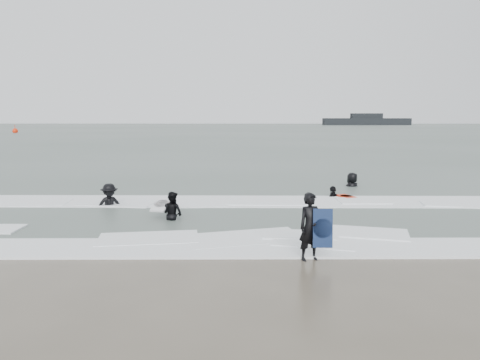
{
  "coord_description": "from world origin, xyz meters",
  "views": [
    {
      "loc": [
        0.2,
        -12.86,
        3.63
      ],
      "look_at": [
        0.0,
        5.0,
        1.1
      ],
      "focal_mm": 35.0,
      "sensor_mm": 36.0,
      "label": 1
    }
  ],
  "objects_px": {
    "surfer_wading": "(173,221)",
    "surfer_right_near": "(333,198)",
    "surfer_breaker": "(110,208)",
    "vessel_horizon": "(366,121)",
    "surfer_centre": "(310,260)",
    "surfer_right_far": "(352,187)",
    "buoy": "(15,131)"
  },
  "relations": [
    {
      "from": "surfer_centre",
      "to": "buoy",
      "type": "relative_size",
      "value": 1.05
    },
    {
      "from": "buoy",
      "to": "vessel_horizon",
      "type": "height_order",
      "value": "vessel_horizon"
    },
    {
      "from": "buoy",
      "to": "vessel_horizon",
      "type": "bearing_deg",
      "value": 37.69
    },
    {
      "from": "surfer_breaker",
      "to": "surfer_centre",
      "type": "bearing_deg",
      "value": -68.42
    },
    {
      "from": "surfer_wading",
      "to": "surfer_breaker",
      "type": "height_order",
      "value": "surfer_breaker"
    },
    {
      "from": "surfer_right_near",
      "to": "surfer_right_far",
      "type": "distance_m",
      "value": 3.34
    },
    {
      "from": "surfer_wading",
      "to": "buoy",
      "type": "height_order",
      "value": "buoy"
    },
    {
      "from": "surfer_centre",
      "to": "surfer_right_far",
      "type": "xyz_separation_m",
      "value": [
        3.71,
        11.73,
        0.0
      ]
    },
    {
      "from": "surfer_wading",
      "to": "surfer_right_near",
      "type": "distance_m",
      "value": 7.74
    },
    {
      "from": "surfer_centre",
      "to": "surfer_right_near",
      "type": "bearing_deg",
      "value": 54.48
    },
    {
      "from": "surfer_centre",
      "to": "surfer_breaker",
      "type": "distance_m",
      "value": 9.48
    },
    {
      "from": "surfer_centre",
      "to": "surfer_wading",
      "type": "bearing_deg",
      "value": 112.44
    },
    {
      "from": "surfer_wading",
      "to": "surfer_right_far",
      "type": "height_order",
      "value": "surfer_right_far"
    },
    {
      "from": "surfer_wading",
      "to": "surfer_centre",
      "type": "bearing_deg",
      "value": 168.0
    },
    {
      "from": "surfer_right_near",
      "to": "surfer_right_far",
      "type": "bearing_deg",
      "value": -160.45
    },
    {
      "from": "surfer_breaker",
      "to": "buoy",
      "type": "relative_size",
      "value": 1.09
    },
    {
      "from": "surfer_breaker",
      "to": "surfer_right_near",
      "type": "distance_m",
      "value": 9.41
    },
    {
      "from": "surfer_right_far",
      "to": "buoy",
      "type": "distance_m",
      "value": 81.64
    },
    {
      "from": "vessel_horizon",
      "to": "surfer_breaker",
      "type": "bearing_deg",
      "value": -108.25
    },
    {
      "from": "surfer_centre",
      "to": "surfer_right_near",
      "type": "relative_size",
      "value": 1.03
    },
    {
      "from": "surfer_breaker",
      "to": "surfer_right_near",
      "type": "height_order",
      "value": "surfer_breaker"
    },
    {
      "from": "vessel_horizon",
      "to": "surfer_wading",
      "type": "bearing_deg",
      "value": -106.91
    },
    {
      "from": "surfer_right_far",
      "to": "vessel_horizon",
      "type": "distance_m",
      "value": 133.52
    },
    {
      "from": "surfer_right_far",
      "to": "surfer_breaker",
      "type": "bearing_deg",
      "value": -6.68
    },
    {
      "from": "surfer_centre",
      "to": "buoy",
      "type": "height_order",
      "value": "buoy"
    },
    {
      "from": "surfer_centre",
      "to": "surfer_right_far",
      "type": "relative_size",
      "value": 0.91
    },
    {
      "from": "buoy",
      "to": "vessel_horizon",
      "type": "relative_size",
      "value": 0.06
    },
    {
      "from": "surfer_right_far",
      "to": "vessel_horizon",
      "type": "xyz_separation_m",
      "value": [
        33.7,
        129.19,
        1.39
      ]
    },
    {
      "from": "surfer_breaker",
      "to": "surfer_right_far",
      "type": "bearing_deg",
      "value": 1.01
    },
    {
      "from": "buoy",
      "to": "surfer_breaker",
      "type": "bearing_deg",
      "value": -61.49
    },
    {
      "from": "surfer_breaker",
      "to": "surfer_right_far",
      "type": "height_order",
      "value": "surfer_right_far"
    },
    {
      "from": "surfer_centre",
      "to": "vessel_horizon",
      "type": "xyz_separation_m",
      "value": [
        37.41,
        140.92,
        1.39
      ]
    }
  ]
}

